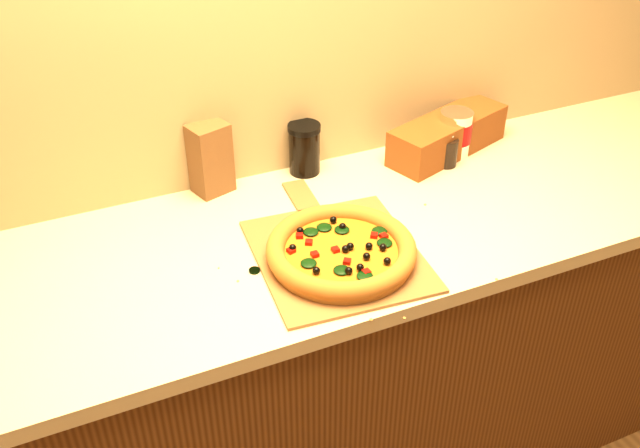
% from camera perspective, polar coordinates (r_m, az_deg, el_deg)
% --- Properties ---
extents(cabinet, '(2.80, 0.65, 0.86)m').
position_cam_1_polar(cabinet, '(2.07, -0.59, -11.45)').
color(cabinet, '#43230E').
rests_on(cabinet, ground).
extents(countertop, '(2.84, 0.68, 0.04)m').
position_cam_1_polar(countertop, '(1.77, -0.67, -1.30)').
color(countertop, beige).
rests_on(countertop, cabinet).
extents(pizza_peel, '(0.41, 0.58, 0.01)m').
position_cam_1_polar(pizza_peel, '(1.70, 1.21, -2.18)').
color(pizza_peel, brown).
rests_on(pizza_peel, countertop).
extents(pizza, '(0.35, 0.35, 0.05)m').
position_cam_1_polar(pizza, '(1.65, 1.72, -2.14)').
color(pizza, '#B76A2D').
rests_on(pizza, pizza_peel).
extents(bottle_cap, '(0.03, 0.03, 0.01)m').
position_cam_1_polar(bottle_cap, '(1.65, -5.27, -3.72)').
color(bottle_cap, black).
rests_on(bottle_cap, countertop).
extents(pepper_grinder, '(0.06, 0.06, 0.11)m').
position_cam_1_polar(pepper_grinder, '(2.06, 10.17, 5.74)').
color(pepper_grinder, black).
rests_on(pepper_grinder, countertop).
extents(rolling_pin, '(0.34, 0.10, 0.05)m').
position_cam_1_polar(rolling_pin, '(2.23, 10.77, 7.39)').
color(rolling_pin, '#572E0F').
rests_on(rolling_pin, countertop).
extents(coffee_canister, '(0.10, 0.10, 0.13)m').
position_cam_1_polar(coffee_canister, '(2.12, 10.75, 7.22)').
color(coffee_canister, silver).
rests_on(coffee_canister, countertop).
extents(bread_bag, '(0.41, 0.25, 0.11)m').
position_cam_1_polar(bread_bag, '(2.13, 10.17, 7.01)').
color(bread_bag, brown).
rests_on(bread_bag, countertop).
extents(paper_bag, '(0.12, 0.10, 0.20)m').
position_cam_1_polar(paper_bag, '(1.91, -8.76, 5.21)').
color(paper_bag, brown).
rests_on(paper_bag, countertop).
extents(dark_jar, '(0.09, 0.09, 0.15)m').
position_cam_1_polar(dark_jar, '(1.98, -1.25, 6.06)').
color(dark_jar, black).
rests_on(dark_jar, countertop).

